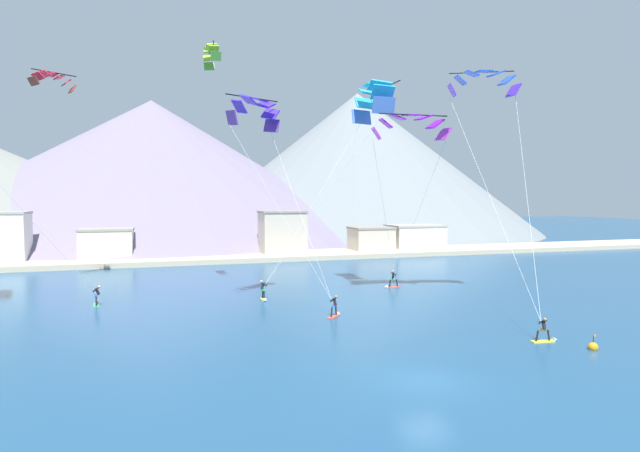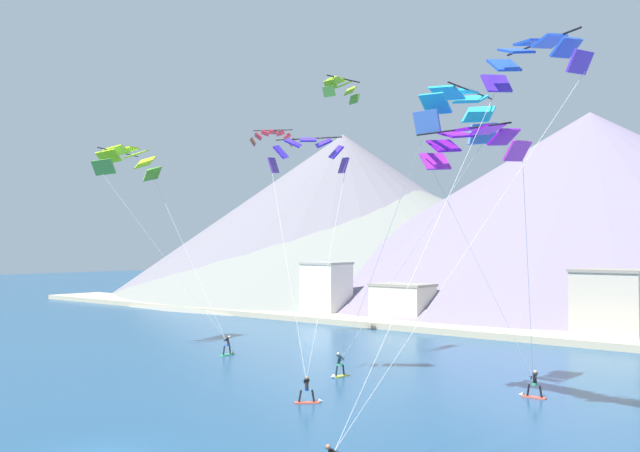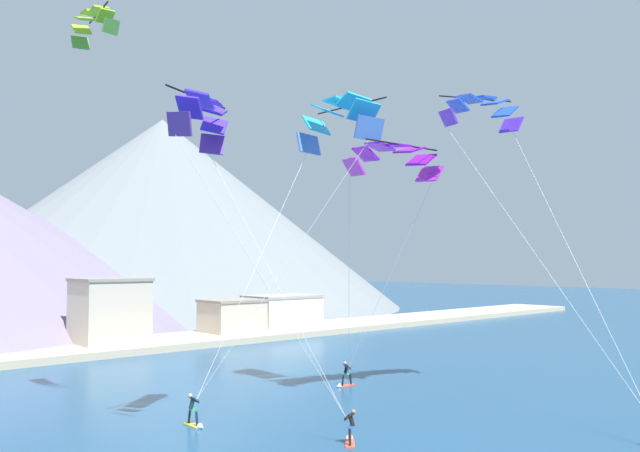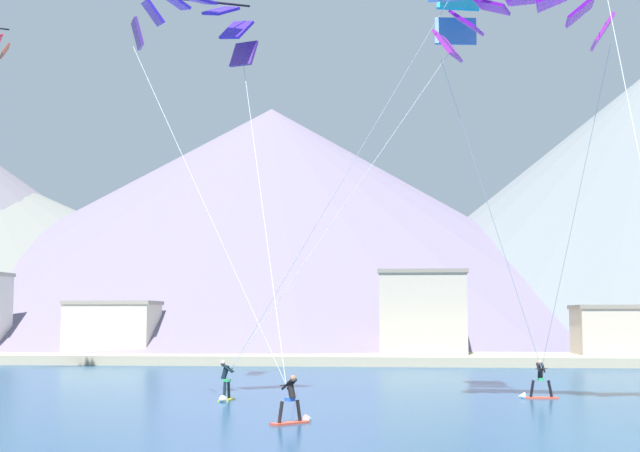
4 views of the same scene
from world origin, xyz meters
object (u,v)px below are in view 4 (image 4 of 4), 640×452
at_px(kitesurfer_near_lead, 536,386).
at_px(parafoil_kite_far_right, 196,22).
at_px(kitesurfer_far_left, 225,388).
at_px(parafoil_kite_near_lead, 522,18).
at_px(kitesurfer_far_right, 295,409).

relative_size(kitesurfer_near_lead, parafoil_kite_far_right, 0.11).
height_order(kitesurfer_far_left, parafoil_kite_near_lead, parafoil_kite_near_lead).
distance_m(kitesurfer_far_right, parafoil_kite_near_lead, 17.84).
xyz_separation_m(kitesurfer_far_left, parafoil_kite_far_right, (-0.97, -2.15, 15.57)).
height_order(kitesurfer_near_lead, kitesurfer_far_right, kitesurfer_near_lead).
bearing_deg(parafoil_kite_near_lead, kitesurfer_far_right, -152.30).
relative_size(kitesurfer_far_right, parafoil_kite_far_right, 0.11).
distance_m(kitesurfer_far_left, parafoil_kite_far_right, 15.75).
relative_size(kitesurfer_near_lead, parafoil_kite_near_lead, 0.12).
distance_m(kitesurfer_far_left, kitesurfer_far_right, 8.70).
height_order(kitesurfer_near_lead, kitesurfer_far_left, kitesurfer_far_left).
height_order(parafoil_kite_near_lead, parafoil_kite_far_right, parafoil_kite_far_right).
xyz_separation_m(kitesurfer_far_left, parafoil_kite_near_lead, (12.55, -3.23, 14.94)).
bearing_deg(kitesurfer_far_left, parafoil_kite_far_right, -114.41).
xyz_separation_m(parafoil_kite_near_lead, parafoil_kite_far_right, (-13.53, 1.09, 0.63)).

